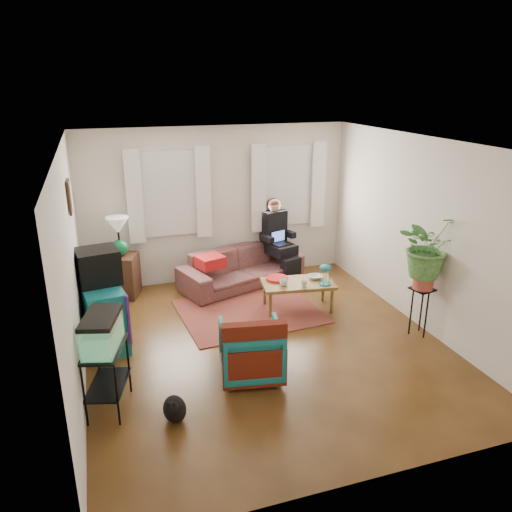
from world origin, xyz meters
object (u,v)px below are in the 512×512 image
object	(u,v)px
sofa	(242,262)
coffee_table	(298,296)
side_table	(123,276)
armchair	(251,348)
aquarium_stand	(107,379)
plant_stand	(420,312)
dresser	(103,315)

from	to	relation	value
sofa	coffee_table	xyz separation A→B (m)	(0.53, -1.18, -0.19)
side_table	armchair	xyz separation A→B (m)	(1.26, -2.81, 0.01)
aquarium_stand	coffee_table	world-z (taller)	aquarium_stand
side_table	plant_stand	world-z (taller)	side_table
coffee_table	aquarium_stand	bearing A→B (deg)	-141.30
sofa	plant_stand	size ratio (longest dim) A/B	3.09
dresser	side_table	bearing A→B (deg)	68.24
dresser	plant_stand	xyz separation A→B (m)	(4.06, -1.05, -0.08)
coffee_table	side_table	bearing A→B (deg)	160.35
plant_stand	armchair	bearing A→B (deg)	-174.35
armchair	coffee_table	bearing A→B (deg)	-119.33
dresser	plant_stand	world-z (taller)	dresser
coffee_table	dresser	bearing A→B (deg)	-167.42
sofa	dresser	bearing A→B (deg)	-167.01
side_table	aquarium_stand	world-z (taller)	aquarium_stand
dresser	sofa	bearing A→B (deg)	21.95
aquarium_stand	plant_stand	world-z (taller)	aquarium_stand
sofa	aquarium_stand	world-z (taller)	sofa
aquarium_stand	armchair	size ratio (longest dim) A/B	1.00
aquarium_stand	armchair	world-z (taller)	aquarium_stand
side_table	dresser	size ratio (longest dim) A/B	0.74
sofa	coffee_table	size ratio (longest dim) A/B	1.97
sofa	plant_stand	distance (m)	3.01
aquarium_stand	plant_stand	xyz separation A→B (m)	(4.07, 0.38, -0.02)
aquarium_stand	plant_stand	bearing A→B (deg)	21.29
armchair	plant_stand	size ratio (longest dim) A/B	1.05
coffee_table	plant_stand	xyz separation A→B (m)	(1.25, -1.24, 0.12)
aquarium_stand	sofa	bearing A→B (deg)	66.76
aquarium_stand	coffee_table	bearing A→B (deg)	45.91
sofa	armchair	bearing A→B (deg)	-122.34
side_table	dresser	xyz separation A→B (m)	(-0.34, -1.52, 0.07)
side_table	coffee_table	world-z (taller)	side_table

